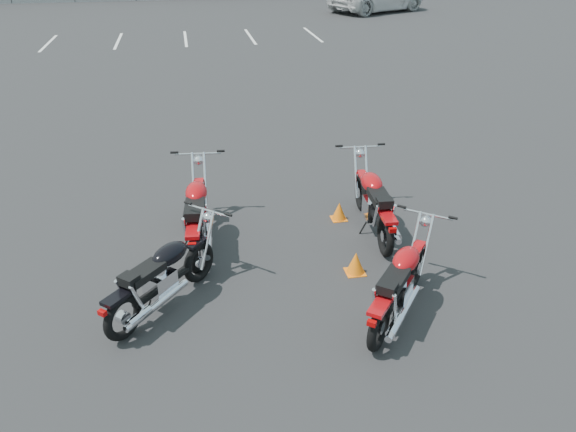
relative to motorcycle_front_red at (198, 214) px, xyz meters
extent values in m
plane|color=black|center=(1.19, -1.14, -0.54)|extent=(120.00, 120.00, 0.00)
torus|color=black|center=(0.07, 0.84, -0.20)|extent=(0.19, 0.70, 0.69)
cylinder|color=silver|center=(0.07, 0.84, -0.20)|extent=(0.13, 0.19, 0.18)
torus|color=black|center=(-0.09, -0.82, -0.20)|extent=(0.19, 0.70, 0.69)
cylinder|color=silver|center=(-0.09, -0.82, -0.20)|extent=(0.13, 0.19, 0.18)
cube|color=black|center=(-0.01, 0.01, -0.15)|extent=(0.22, 1.21, 0.07)
cube|color=silver|center=(-0.02, -0.05, -0.08)|extent=(0.36, 0.46, 0.34)
cylinder|color=silver|center=(-0.02, -0.05, 0.12)|extent=(0.25, 0.31, 0.30)
ellipsoid|color=#AB0A0E|center=(0.01, 0.22, 0.28)|extent=(0.41, 0.69, 0.29)
cube|color=black|center=(-0.04, -0.33, 0.26)|extent=(0.35, 0.66, 0.11)
cube|color=black|center=(-0.07, -0.62, 0.31)|extent=(0.27, 0.23, 0.14)
cube|color=#AB0A0E|center=(-0.09, -0.84, 0.16)|extent=(0.25, 0.50, 0.06)
cube|color=#AB0A0E|center=(0.07, 0.84, 0.16)|extent=(0.18, 0.40, 0.05)
cylinder|color=silver|center=(0.07, -0.66, 0.09)|extent=(0.08, 0.22, 0.45)
cylinder|color=silver|center=(-0.21, -0.63, 0.09)|extent=(0.08, 0.22, 0.45)
cylinder|color=silver|center=(0.14, -0.35, -0.22)|extent=(0.22, 1.27, 0.15)
cylinder|color=silver|center=(0.11, -0.71, -0.20)|extent=(0.17, 0.42, 0.15)
cylinder|color=silver|center=(0.18, 0.97, 0.17)|extent=(0.09, 0.46, 0.90)
cylinder|color=silver|center=(-0.02, 0.98, 0.17)|extent=(0.09, 0.46, 0.90)
sphere|color=silver|center=(0.10, 1.16, 0.47)|extent=(0.20, 0.20, 0.18)
cylinder|color=silver|center=(0.10, 1.18, 0.58)|extent=(0.80, 0.11, 0.03)
cylinder|color=black|center=(0.50, 1.12, 0.63)|extent=(0.14, 0.05, 0.04)
cylinder|color=black|center=(-0.30, 1.19, 0.63)|extent=(0.14, 0.05, 0.04)
cylinder|color=black|center=(-0.18, -0.09, -0.37)|extent=(0.18, 0.04, 0.34)
cube|color=#990505|center=(-0.12, -1.14, 0.09)|extent=(0.12, 0.08, 0.07)
torus|color=black|center=(-0.05, -1.09, -0.23)|extent=(0.50, 0.55, 0.62)
cylinder|color=silver|center=(-0.05, -1.09, -0.23)|extent=(0.19, 0.19, 0.17)
torus|color=black|center=(-1.04, -2.23, -0.23)|extent=(0.50, 0.55, 0.62)
cylinder|color=silver|center=(-1.04, -2.23, -0.23)|extent=(0.19, 0.19, 0.17)
cube|color=black|center=(-0.54, -1.66, -0.19)|extent=(0.80, 0.89, 0.06)
cube|color=silver|center=(-0.58, -1.70, -0.13)|extent=(0.48, 0.49, 0.31)
cylinder|color=silver|center=(-0.58, -1.70, 0.06)|extent=(0.33, 0.33, 0.27)
ellipsoid|color=black|center=(-0.42, -1.52, 0.21)|extent=(0.64, 0.66, 0.27)
cube|color=black|center=(-0.75, -1.89, 0.19)|extent=(0.58, 0.61, 0.10)
cube|color=black|center=(-0.92, -2.09, 0.23)|extent=(0.30, 0.29, 0.12)
cube|color=black|center=(-1.05, -2.24, 0.10)|extent=(0.43, 0.45, 0.05)
cube|color=black|center=(-0.05, -1.09, 0.10)|extent=(0.33, 0.36, 0.04)
cylinder|color=silver|center=(-0.84, -2.19, 0.03)|extent=(0.16, 0.18, 0.41)
cylinder|color=silver|center=(-1.03, -2.03, 0.03)|extent=(0.16, 0.18, 0.41)
cylinder|color=silver|center=(-0.62, -2.00, -0.25)|extent=(0.82, 0.93, 0.13)
cylinder|color=silver|center=(-0.84, -2.25, -0.23)|extent=(0.34, 0.36, 0.14)
cylinder|color=silver|center=(0.11, -1.06, 0.10)|extent=(0.31, 0.34, 0.82)
cylinder|color=silver|center=(-0.03, -0.94, 0.10)|extent=(0.31, 0.34, 0.82)
sphere|color=silver|center=(0.15, -0.87, 0.37)|extent=(0.23, 0.23, 0.17)
cylinder|color=silver|center=(0.16, -0.86, 0.48)|extent=(0.57, 0.50, 0.03)
cylinder|color=black|center=(0.42, -1.11, 0.52)|extent=(0.12, 0.11, 0.04)
cylinder|color=black|center=(-0.13, -0.63, 0.52)|extent=(0.12, 0.11, 0.04)
cylinder|color=black|center=(-0.72, -1.64, -0.39)|extent=(0.14, 0.13, 0.31)
cube|color=#990505|center=(-1.23, -2.45, 0.03)|extent=(0.12, 0.12, 0.06)
torus|color=black|center=(2.99, 0.72, -0.21)|extent=(0.17, 0.68, 0.67)
cylinder|color=silver|center=(2.99, 0.72, -0.21)|extent=(0.12, 0.19, 0.18)
torus|color=black|center=(2.88, -0.90, -0.21)|extent=(0.17, 0.68, 0.67)
cylinder|color=silver|center=(2.88, -0.90, -0.21)|extent=(0.12, 0.19, 0.18)
cube|color=black|center=(2.94, -0.09, -0.16)|extent=(0.19, 1.18, 0.07)
cube|color=silver|center=(2.93, -0.14, -0.09)|extent=(0.34, 0.44, 0.34)
cylinder|color=silver|center=(2.93, -0.14, 0.11)|extent=(0.24, 0.29, 0.30)
ellipsoid|color=#AB0A0E|center=(2.95, 0.11, 0.26)|extent=(0.38, 0.67, 0.29)
cube|color=black|center=(2.92, -0.42, 0.24)|extent=(0.33, 0.63, 0.11)
cube|color=black|center=(2.90, -0.70, 0.29)|extent=(0.26, 0.22, 0.13)
cube|color=#AB0A0E|center=(2.88, -0.92, 0.15)|extent=(0.23, 0.48, 0.06)
cube|color=#AB0A0E|center=(2.99, 0.72, 0.15)|extent=(0.17, 0.39, 0.04)
cylinder|color=silver|center=(3.03, -0.74, 0.07)|extent=(0.07, 0.21, 0.44)
cylinder|color=silver|center=(2.76, -0.72, 0.07)|extent=(0.07, 0.21, 0.44)
cylinder|color=silver|center=(3.09, -0.43, -0.23)|extent=(0.18, 1.24, 0.14)
cylinder|color=silver|center=(3.07, -0.79, -0.21)|extent=(0.16, 0.40, 0.15)
cylinder|color=silver|center=(3.10, 0.85, 0.15)|extent=(0.08, 0.45, 0.88)
cylinder|color=silver|center=(2.90, 0.86, 0.15)|extent=(0.08, 0.45, 0.88)
sphere|color=silver|center=(3.01, 1.03, 0.44)|extent=(0.19, 0.19, 0.18)
cylinder|color=silver|center=(3.01, 1.06, 0.55)|extent=(0.78, 0.09, 0.03)
cylinder|color=black|center=(3.40, 1.01, 0.60)|extent=(0.14, 0.05, 0.04)
cylinder|color=black|center=(2.62, 1.06, 0.60)|extent=(0.14, 0.05, 0.04)
cylinder|color=black|center=(2.77, -0.19, -0.37)|extent=(0.18, 0.04, 0.34)
cube|color=#990505|center=(2.86, -1.21, 0.07)|extent=(0.12, 0.07, 0.07)
torus|color=black|center=(3.01, -1.81, -0.23)|extent=(0.48, 0.57, 0.63)
cylinder|color=silver|center=(3.01, -1.81, -0.23)|extent=(0.19, 0.20, 0.17)
torus|color=black|center=(2.06, -3.00, -0.23)|extent=(0.48, 0.57, 0.63)
cylinder|color=silver|center=(2.06, -3.00, -0.23)|extent=(0.19, 0.20, 0.17)
cube|color=black|center=(2.54, -2.40, -0.18)|extent=(0.77, 0.93, 0.06)
cube|color=silver|center=(2.51, -2.44, -0.12)|extent=(0.48, 0.50, 0.32)
cylinder|color=silver|center=(2.51, -2.44, 0.07)|extent=(0.33, 0.34, 0.28)
ellipsoid|color=#AB0A0E|center=(2.66, -2.25, 0.22)|extent=(0.63, 0.68, 0.27)
cube|color=black|center=(2.34, -2.65, 0.20)|extent=(0.58, 0.62, 0.11)
cube|color=black|center=(2.18, -2.86, 0.24)|extent=(0.30, 0.29, 0.13)
cube|color=#AB0A0E|center=(2.05, -3.02, 0.11)|extent=(0.42, 0.46, 0.05)
cube|color=#AB0A0E|center=(3.01, -1.81, 0.11)|extent=(0.33, 0.37, 0.04)
cylinder|color=silver|center=(2.26, -2.96, 0.04)|extent=(0.16, 0.18, 0.41)
cylinder|color=silver|center=(2.06, -2.80, 0.04)|extent=(0.16, 0.18, 0.41)
cylinder|color=silver|center=(2.47, -2.76, -0.25)|extent=(0.80, 0.97, 0.14)
cylinder|color=silver|center=(2.26, -3.02, -0.23)|extent=(0.33, 0.37, 0.14)
cylinder|color=silver|center=(3.17, -1.77, 0.11)|extent=(0.30, 0.36, 0.83)
cylinder|color=silver|center=(3.02, -1.65, 0.11)|extent=(0.30, 0.36, 0.83)
sphere|color=silver|center=(3.20, -1.58, 0.39)|extent=(0.24, 0.24, 0.17)
cylinder|color=silver|center=(3.21, -1.56, 0.49)|extent=(0.60, 0.48, 0.03)
cylinder|color=black|center=(3.49, -1.80, 0.53)|extent=(0.12, 0.11, 0.04)
cylinder|color=black|center=(2.91, -1.35, 0.53)|extent=(0.12, 0.11, 0.04)
cylinder|color=black|center=(2.36, -2.39, -0.38)|extent=(0.15, 0.12, 0.32)
cube|color=#990505|center=(1.88, -3.23, 0.04)|extent=(0.12, 0.12, 0.06)
cone|color=orange|center=(2.49, 0.41, -0.38)|extent=(0.25, 0.25, 0.31)
cube|color=orange|center=(2.49, 0.41, -0.54)|extent=(0.27, 0.27, 0.01)
cone|color=orange|center=(2.28, -1.32, -0.36)|extent=(0.27, 0.27, 0.34)
cube|color=orange|center=(2.28, -1.32, -0.54)|extent=(0.29, 0.29, 0.01)
cube|color=silver|center=(-5.81, 18.86, -0.54)|extent=(0.12, 4.00, 0.01)
cube|color=silver|center=(-2.81, 18.86, -0.54)|extent=(0.12, 4.00, 0.01)
cube|color=silver|center=(0.19, 18.86, -0.54)|extent=(0.12, 4.00, 0.01)
cube|color=silver|center=(3.19, 18.86, -0.54)|extent=(0.12, 4.00, 0.01)
cube|color=silver|center=(6.19, 18.86, -0.54)|extent=(0.12, 4.00, 0.01)
camera|label=1|loc=(-0.03, -8.17, 4.16)|focal=35.00mm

